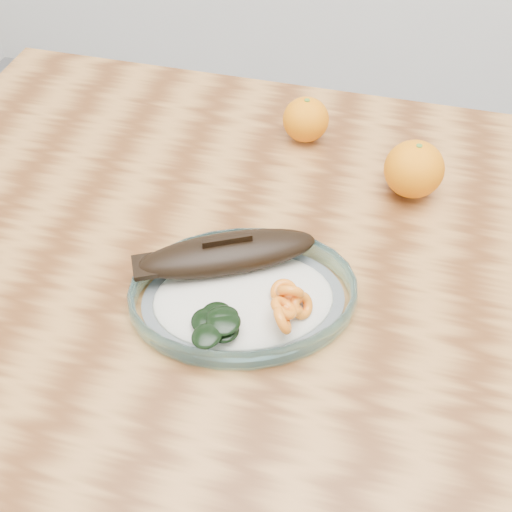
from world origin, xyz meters
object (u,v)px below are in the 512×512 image
(orange_right, at_px, (414,169))
(plated_meal, at_px, (242,292))
(orange_left, at_px, (306,120))
(dining_table, at_px, (300,312))

(orange_right, bearing_deg, plated_meal, -124.92)
(orange_left, bearing_deg, plated_meal, -91.34)
(orange_right, bearing_deg, dining_table, -124.28)
(plated_meal, relative_size, orange_right, 7.51)
(dining_table, distance_m, orange_right, 0.25)
(orange_left, bearing_deg, orange_right, -27.25)
(plated_meal, height_order, orange_right, orange_right)
(dining_table, bearing_deg, orange_left, 101.26)
(dining_table, bearing_deg, orange_right, 55.72)
(dining_table, height_order, plated_meal, plated_meal)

